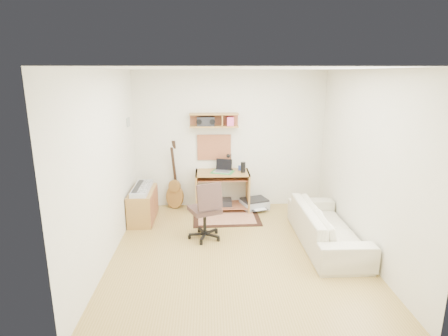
{
  "coord_description": "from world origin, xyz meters",
  "views": [
    {
      "loc": [
        -0.4,
        -4.92,
        2.55
      ],
      "look_at": [
        -0.15,
        1.05,
        1.0
      ],
      "focal_mm": 29.57,
      "sensor_mm": 36.0,
      "label": 1
    }
  ],
  "objects_px": {
    "desk": "(222,191)",
    "sofa": "(327,220)",
    "task_chair": "(205,210)",
    "printer": "(254,204)",
    "cabinet": "(143,205)"
  },
  "relations": [
    {
      "from": "desk",
      "to": "task_chair",
      "type": "height_order",
      "value": "task_chair"
    },
    {
      "from": "printer",
      "to": "sofa",
      "type": "relative_size",
      "value": 0.25
    },
    {
      "from": "desk",
      "to": "cabinet",
      "type": "relative_size",
      "value": 1.11
    },
    {
      "from": "desk",
      "to": "sofa",
      "type": "relative_size",
      "value": 0.51
    },
    {
      "from": "desk",
      "to": "cabinet",
      "type": "distance_m",
      "value": 1.5
    },
    {
      "from": "cabinet",
      "to": "task_chair",
      "type": "bearing_deg",
      "value": -35.94
    },
    {
      "from": "sofa",
      "to": "desk",
      "type": "bearing_deg",
      "value": 45.33
    },
    {
      "from": "cabinet",
      "to": "desk",
      "type": "bearing_deg",
      "value": 17.3
    },
    {
      "from": "sofa",
      "to": "printer",
      "type": "bearing_deg",
      "value": 30.54
    },
    {
      "from": "desk",
      "to": "printer",
      "type": "height_order",
      "value": "desk"
    },
    {
      "from": "cabinet",
      "to": "sofa",
      "type": "distance_m",
      "value": 3.15
    },
    {
      "from": "cabinet",
      "to": "sofa",
      "type": "relative_size",
      "value": 0.46
    },
    {
      "from": "task_chair",
      "to": "printer",
      "type": "xyz_separation_m",
      "value": [
        0.94,
        1.28,
        -0.4
      ]
    },
    {
      "from": "task_chair",
      "to": "sofa",
      "type": "bearing_deg",
      "value": -31.32
    },
    {
      "from": "desk",
      "to": "sofa",
      "type": "xyz_separation_m",
      "value": [
        1.53,
        -1.51,
        0.01
      ]
    }
  ]
}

